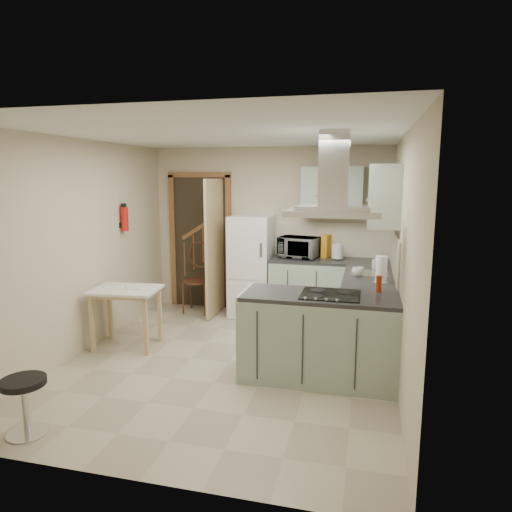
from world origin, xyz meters
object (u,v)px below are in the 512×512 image
(stool, at_px, (25,406))
(microwave, at_px, (299,247))
(extractor_hood, at_px, (333,213))
(peninsula, at_px, (319,337))
(fridge, at_px, (251,266))
(bentwood_chair, at_px, (197,281))
(drop_leaf_table, at_px, (127,318))

(stool, distance_m, microwave, 4.07)
(extractor_hood, bearing_deg, microwave, 107.18)
(peninsula, bearing_deg, stool, -143.99)
(fridge, height_order, peninsula, fridge)
(bentwood_chair, bearing_deg, drop_leaf_table, -102.38)
(fridge, distance_m, bentwood_chair, 0.88)
(peninsula, distance_m, stool, 2.72)
(peninsula, height_order, bentwood_chair, bentwood_chair)
(drop_leaf_table, relative_size, microwave, 1.43)
(extractor_hood, relative_size, drop_leaf_table, 1.15)
(peninsula, xyz_separation_m, bentwood_chair, (-2.07, 1.93, 0.04))
(peninsula, bearing_deg, bentwood_chair, 136.99)
(peninsula, height_order, microwave, microwave)
(extractor_hood, relative_size, stool, 1.89)
(drop_leaf_table, xyz_separation_m, bentwood_chair, (0.31, 1.58, 0.12))
(fridge, height_order, drop_leaf_table, fridge)
(peninsula, distance_m, bentwood_chair, 2.83)
(peninsula, height_order, drop_leaf_table, peninsula)
(bentwood_chair, bearing_deg, extractor_hood, -42.97)
(peninsula, distance_m, extractor_hood, 1.27)
(fridge, xyz_separation_m, microwave, (0.70, 0.05, 0.30))
(drop_leaf_table, xyz_separation_m, microwave, (1.85, 1.69, 0.68))
(drop_leaf_table, distance_m, microwave, 2.59)
(stool, height_order, microwave, microwave)
(microwave, bearing_deg, extractor_hood, -60.05)
(microwave, bearing_deg, fridge, -163.14)
(stool, bearing_deg, microwave, 65.28)
(stool, xyz_separation_m, microwave, (1.67, 3.63, 0.81))
(fridge, bearing_deg, stool, -105.20)
(fridge, bearing_deg, microwave, 4.08)
(peninsula, xyz_separation_m, microwave, (-0.53, 2.03, 0.60))
(extractor_hood, relative_size, bentwood_chair, 0.92)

